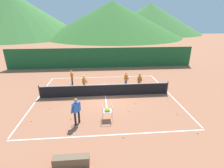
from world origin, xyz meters
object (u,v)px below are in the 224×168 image
at_px(instructor, 76,109).
at_px(student_0, 72,76).
at_px(tennis_net, 105,90).
at_px(student_1, 84,81).
at_px(tennis_ball_1, 198,133).
at_px(tennis_ball_6, 134,103).
at_px(tennis_ball_5, 178,114).
at_px(tennis_ball_7, 31,121).
at_px(student_3, 139,80).
at_px(student_2, 126,78).
at_px(tennis_ball_4, 50,108).
at_px(ball_cart, 107,110).
at_px(tennis_ball_2, 71,119).
at_px(tennis_ball_3, 168,99).
at_px(tennis_ball_0, 128,111).
at_px(tennis_ball_8, 123,137).
at_px(courtside_bench, 71,161).

xyz_separation_m(instructor, student_0, (-1.12, 6.50, -0.15)).
height_order(tennis_net, student_1, student_1).
height_order(tennis_ball_1, tennis_ball_6, same).
xyz_separation_m(tennis_ball_5, tennis_ball_7, (-9.13, 0.00, 0.00)).
height_order(student_0, student_3, student_0).
relative_size(tennis_net, student_0, 7.43).
bearing_deg(tennis_ball_5, tennis_ball_6, 145.82).
bearing_deg(student_2, tennis_ball_4, -147.71).
height_order(tennis_net, tennis_ball_5, tennis_net).
xyz_separation_m(ball_cart, tennis_ball_4, (-3.86, 1.62, -0.56)).
bearing_deg(tennis_net, ball_cart, -90.92).
bearing_deg(tennis_ball_1, tennis_ball_2, 163.70).
xyz_separation_m(ball_cart, tennis_ball_1, (4.73, -1.90, -0.56)).
bearing_deg(tennis_net, instructor, -116.13).
bearing_deg(tennis_ball_3, tennis_ball_0, -154.21).
distance_m(tennis_ball_0, tennis_ball_7, 6.03).
distance_m(instructor, tennis_ball_7, 2.98).
distance_m(tennis_ball_0, tennis_ball_6, 1.27).
height_order(student_2, tennis_ball_7, student_2).
bearing_deg(tennis_ball_6, tennis_ball_8, -110.23).
height_order(ball_cart, tennis_ball_6, ball_cart).
distance_m(student_1, tennis_ball_1, 9.18).
bearing_deg(courtside_bench, tennis_ball_2, 98.05).
bearing_deg(tennis_ball_0, tennis_ball_6, 59.97).
bearing_deg(tennis_ball_0, tennis_ball_4, 170.02).
xyz_separation_m(tennis_net, tennis_ball_7, (-4.62, -3.27, -0.47)).
distance_m(student_0, student_2, 4.99).
bearing_deg(tennis_ball_2, tennis_ball_1, -16.30).
relative_size(student_2, tennis_ball_7, 18.61).
height_order(tennis_ball_0, tennis_ball_8, same).
bearing_deg(tennis_ball_4, tennis_ball_2, -42.19).
bearing_deg(tennis_ball_3, student_1, 160.00).
bearing_deg(instructor, tennis_ball_2, 131.71).
bearing_deg(tennis_ball_6, student_3, 70.48).
relative_size(tennis_net, student_3, 7.74).
bearing_deg(tennis_ball_5, tennis_ball_0, 169.36).
height_order(instructor, tennis_ball_0, instructor).
height_order(tennis_net, student_3, student_3).
bearing_deg(tennis_ball_6, student_0, 138.83).
bearing_deg(tennis_ball_5, student_2, 115.81).
height_order(tennis_ball_0, courtside_bench, courtside_bench).
xyz_separation_m(tennis_ball_1, tennis_ball_6, (-2.66, 3.69, 0.00)).
distance_m(tennis_ball_7, tennis_ball_8, 5.65).
bearing_deg(student_0, student_2, -9.20).
xyz_separation_m(tennis_ball_3, tennis_ball_8, (-4.05, -4.17, 0.00)).
bearing_deg(student_1, ball_cart, -70.25).
distance_m(tennis_ball_4, tennis_ball_5, 8.55).
height_order(student_1, student_3, student_1).
relative_size(student_0, ball_cart, 1.53).
distance_m(student_3, tennis_ball_0, 4.47).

